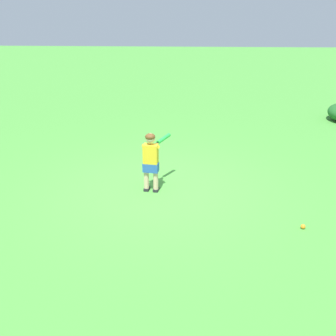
# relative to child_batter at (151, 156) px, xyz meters

# --- Properties ---
(ground_plane) EXTENTS (40.00, 40.00, 0.00)m
(ground_plane) POSITION_rel_child_batter_xyz_m (-0.02, 0.14, -0.65)
(ground_plane) COLOR #479338
(child_batter) EXTENTS (0.70, 0.49, 1.08)m
(child_batter) POSITION_rel_child_batter_xyz_m (0.00, 0.00, 0.00)
(child_batter) COLOR #232328
(child_batter) RESTS_ON ground
(play_ball_center_lawn) EXTENTS (0.08, 0.08, 0.08)m
(play_ball_center_lawn) POSITION_rel_child_batter_xyz_m (-1.49, -0.04, -0.61)
(play_ball_center_lawn) COLOR red
(play_ball_center_lawn) RESTS_ON ground
(play_ball_behind_batter) EXTENTS (0.07, 0.07, 0.07)m
(play_ball_behind_batter) POSITION_rel_child_batter_xyz_m (1.22, 2.37, -0.61)
(play_ball_behind_batter) COLOR orange
(play_ball_behind_batter) RESTS_ON ground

